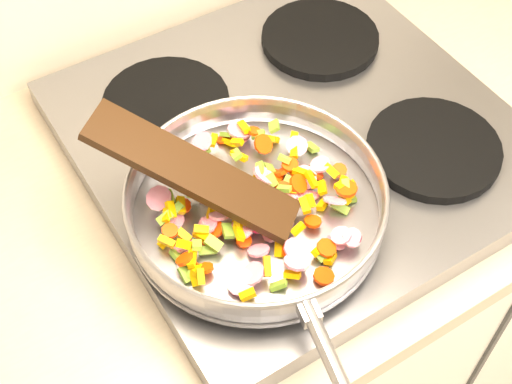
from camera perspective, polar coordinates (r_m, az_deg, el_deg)
cooktop at (r=1.06m, az=3.17°, el=4.32°), size 0.60×0.60×0.04m
grate_fl at (r=0.92m, az=0.84°, el=-3.42°), size 0.19×0.19×0.02m
grate_fr at (r=1.04m, az=14.03°, el=3.40°), size 0.19×0.19×0.02m
grate_bl at (r=1.08m, az=-7.21°, el=7.07°), size 0.19×0.19×0.02m
grate_br at (r=1.18m, az=5.14°, el=12.14°), size 0.19×0.19×0.02m
saute_pan at (r=0.90m, az=0.05°, el=-0.78°), size 0.37×0.53×0.05m
vegetable_heap at (r=0.91m, az=-0.07°, el=-0.92°), size 0.27×0.29×0.05m
wooden_spatula at (r=0.88m, az=-5.06°, el=1.63°), size 0.22×0.24×0.11m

